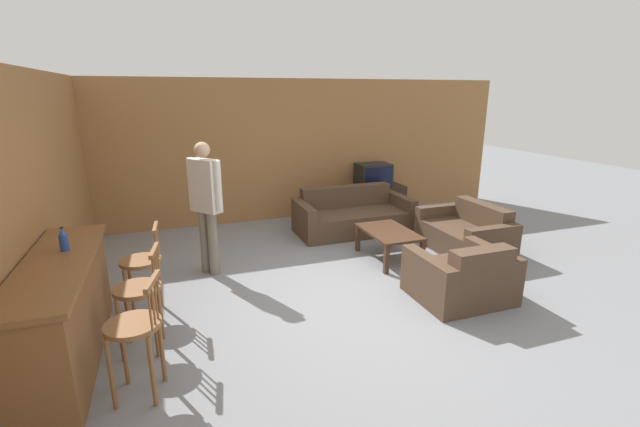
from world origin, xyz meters
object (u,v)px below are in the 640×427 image
(armchair_near, at_px, (462,278))
(loveseat_right, at_px, (466,234))
(bar_chair_near, at_px, (136,332))
(bar_chair_far, at_px, (143,267))
(tv, at_px, (373,175))
(coffee_table, at_px, (389,235))
(bar_chair_mid, at_px, (140,295))
(tv_unit, at_px, (372,200))
(person_by_window, at_px, (206,201))
(couch_far, at_px, (352,216))
(bottle, at_px, (63,240))

(armchair_near, bearing_deg, loveseat_right, 50.69)
(bar_chair_near, xyz_separation_m, loveseat_right, (4.56, 1.86, -0.30))
(bar_chair_far, xyz_separation_m, tv, (4.14, 2.82, 0.23))
(coffee_table, bearing_deg, loveseat_right, -3.07)
(bar_chair_mid, bearing_deg, tv, 40.46)
(tv_unit, bearing_deg, armchair_near, -100.27)
(bar_chair_far, bearing_deg, person_by_window, 49.98)
(bar_chair_mid, bearing_deg, couch_far, 38.63)
(bar_chair_near, height_order, coffee_table, bar_chair_near)
(bar_chair_near, relative_size, loveseat_right, 0.72)
(tv_unit, bearing_deg, bottle, -145.56)
(armchair_near, distance_m, tv_unit, 3.74)
(person_by_window, bearing_deg, tv_unit, 29.51)
(armchair_near, distance_m, loveseat_right, 1.73)
(bar_chair_far, bearing_deg, bottle, -144.76)
(tv_unit, bearing_deg, person_by_window, -150.49)
(armchair_near, distance_m, tv, 3.77)
(coffee_table, distance_m, tv_unit, 2.44)
(bar_chair_far, relative_size, tv, 1.58)
(loveseat_right, height_order, person_by_window, person_by_window)
(couch_far, height_order, bottle, bottle)
(couch_far, bearing_deg, bottle, -148.88)
(couch_far, xyz_separation_m, bottle, (-3.90, -2.35, 0.81))
(loveseat_right, bearing_deg, bar_chair_near, -157.85)
(bar_chair_mid, bearing_deg, person_by_window, 64.60)
(bar_chair_near, height_order, armchair_near, bar_chair_near)
(person_by_window, bearing_deg, tv, 29.47)
(tv, bearing_deg, person_by_window, -150.53)
(bottle, bearing_deg, bar_chair_near, -58.20)
(tv, distance_m, bottle, 5.74)
(couch_far, distance_m, coffee_table, 1.39)
(tv_unit, xyz_separation_m, bottle, (-4.73, -3.24, 0.79))
(loveseat_right, relative_size, tv_unit, 1.13)
(bottle, bearing_deg, bar_chair_far, 35.24)
(bar_chair_near, relative_size, bottle, 4.46)
(bar_chair_far, bearing_deg, bar_chair_mid, -90.01)
(tv, relative_size, bottle, 2.83)
(armchair_near, bearing_deg, coffee_table, 98.29)
(tv, bearing_deg, bar_chair_far, -145.71)
(armchair_near, distance_m, person_by_window, 3.31)
(bar_chair_far, bearing_deg, coffee_table, 9.52)
(person_by_window, bearing_deg, bar_chair_near, -108.57)
(couch_far, relative_size, tv, 3.10)
(coffee_table, bearing_deg, bar_chair_mid, -158.99)
(bar_chair_near, distance_m, bar_chair_far, 1.38)
(couch_far, relative_size, tv_unit, 1.59)
(bar_chair_far, height_order, coffee_table, bar_chair_far)
(tv, bearing_deg, tv_unit, 90.00)
(loveseat_right, height_order, coffee_table, loveseat_right)
(bar_chair_near, distance_m, coffee_table, 3.80)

